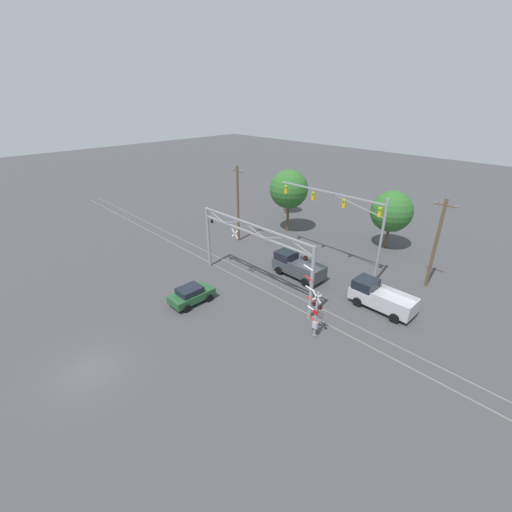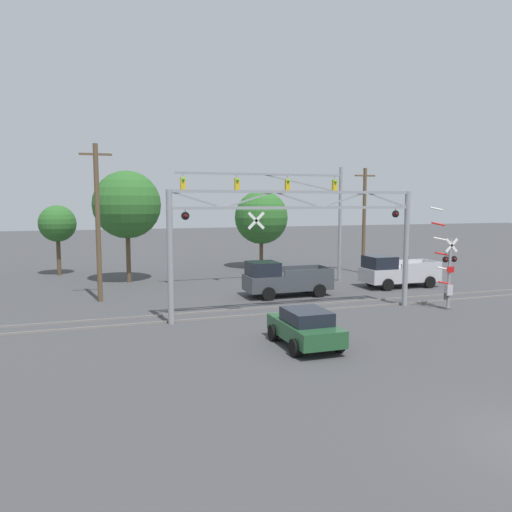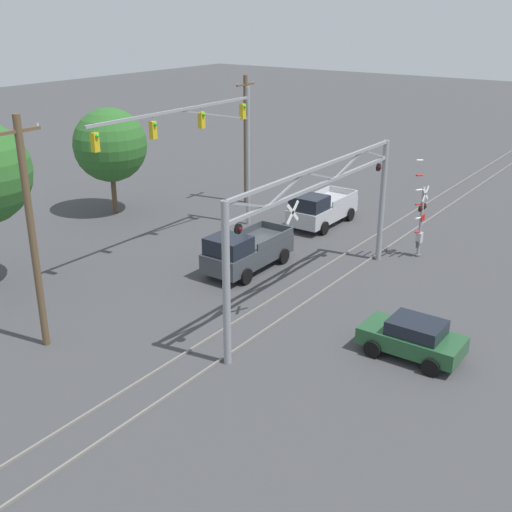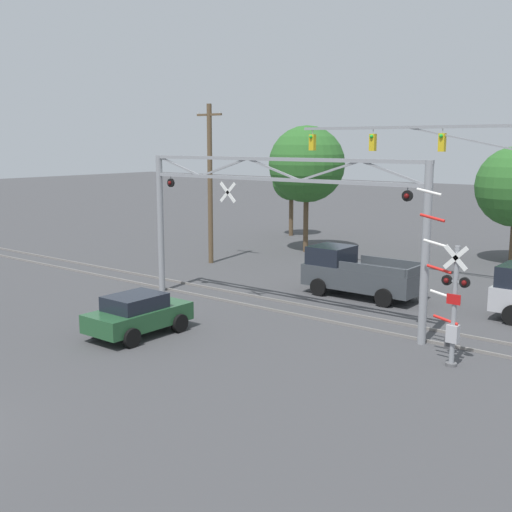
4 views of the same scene
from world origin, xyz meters
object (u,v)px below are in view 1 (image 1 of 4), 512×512
at_px(pickup_truck_lead, 296,266).
at_px(utility_pole_right, 436,243).
at_px(crossing_signal_mast, 315,314).
at_px(background_tree_far_left_verge, 392,212).
at_px(pickup_truck_following, 379,297).
at_px(sedan_waiting, 191,295).
at_px(utility_pole_left, 238,203).
at_px(background_tree_beyond_span, 289,189).
at_px(crossing_gantry, 253,247).
at_px(background_tree_far_right_verge, 287,187).
at_px(traffic_signal_span, 352,217).

height_order(pickup_truck_lead, utility_pole_right, utility_pole_right).
relative_size(crossing_signal_mast, background_tree_far_left_verge, 0.82).
bearing_deg(background_tree_far_left_verge, pickup_truck_following, -65.98).
relative_size(sedan_waiting, utility_pole_left, 0.42).
relative_size(crossing_signal_mast, utility_pole_right, 0.65).
relative_size(pickup_truck_following, sedan_waiting, 1.37).
bearing_deg(background_tree_beyond_span, pickup_truck_following, -25.19).
bearing_deg(crossing_signal_mast, sedan_waiting, -158.95).
bearing_deg(sedan_waiting, crossing_gantry, 69.67).
bearing_deg(crossing_gantry, background_tree_far_right_verge, 123.29).
bearing_deg(background_tree_beyond_span, traffic_signal_span, -20.32).
bearing_deg(background_tree_far_right_verge, crossing_gantry, -56.71).
bearing_deg(traffic_signal_span, crossing_gantry, -114.68).
xyz_separation_m(crossing_gantry, pickup_truck_following, (9.64, 5.36, -3.14)).
height_order(crossing_signal_mast, pickup_truck_lead, crossing_signal_mast).
height_order(pickup_truck_following, sedan_waiting, pickup_truck_following).
bearing_deg(background_tree_beyond_span, crossing_gantry, -61.14).
height_order(sedan_waiting, background_tree_far_left_verge, background_tree_far_left_verge).
height_order(sedan_waiting, background_tree_far_right_verge, background_tree_far_right_verge).
bearing_deg(background_tree_beyond_span, utility_pole_right, -4.25).
distance_m(crossing_gantry, pickup_truck_following, 11.47).
relative_size(utility_pole_left, background_tree_beyond_span, 1.14).
relative_size(pickup_truck_following, background_tree_far_left_verge, 0.78).
bearing_deg(utility_pole_left, utility_pole_right, 14.32).
bearing_deg(background_tree_far_left_verge, utility_pole_left, -141.87).
height_order(traffic_signal_span, utility_pole_left, utility_pole_left).
xyz_separation_m(pickup_truck_following, background_tree_far_right_verge, (-21.93, 13.35, 3.00)).
xyz_separation_m(traffic_signal_span, utility_pole_right, (6.87, 2.90, -1.45)).
distance_m(background_tree_far_left_verge, background_tree_far_right_verge, 16.56).
bearing_deg(traffic_signal_span, pickup_truck_following, -34.28).
xyz_separation_m(crossing_gantry, pickup_truck_lead, (1.18, 4.82, -3.14)).
distance_m(utility_pole_right, background_tree_far_left_verge, 8.78).
distance_m(utility_pole_left, background_tree_beyond_span, 7.01).
distance_m(crossing_signal_mast, traffic_signal_span, 11.95).
xyz_separation_m(crossing_signal_mast, pickup_truck_following, (1.55, 6.89, -0.92)).
height_order(crossing_signal_mast, background_tree_beyond_span, background_tree_beyond_span).
height_order(crossing_signal_mast, pickup_truck_following, crossing_signal_mast).
bearing_deg(utility_pole_right, crossing_gantry, -132.64).
height_order(pickup_truck_lead, background_tree_far_left_verge, background_tree_far_left_verge).
relative_size(sedan_waiting, background_tree_beyond_span, 0.48).
height_order(crossing_signal_mast, traffic_signal_span, traffic_signal_span).
bearing_deg(sedan_waiting, traffic_signal_span, 66.91).
bearing_deg(utility_pole_right, background_tree_far_left_verge, 140.93).
relative_size(background_tree_beyond_span, background_tree_far_right_verge, 1.45).
bearing_deg(pickup_truck_following, crossing_signal_mast, -102.69).
bearing_deg(crossing_signal_mast, utility_pole_right, 77.69).
bearing_deg(sedan_waiting, utility_pole_right, 53.15).
bearing_deg(crossing_gantry, background_tree_far_left_verge, 76.46).
relative_size(pickup_truck_following, background_tree_far_right_verge, 0.96).
xyz_separation_m(sedan_waiting, utility_pole_left, (-7.51, 12.16, 3.87)).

